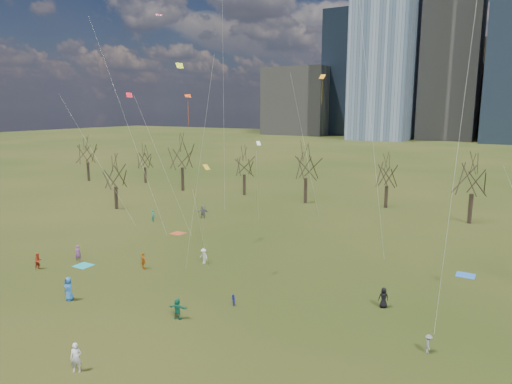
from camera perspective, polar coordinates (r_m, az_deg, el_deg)
The scene contains 19 objects.
ground at distance 36.89m, azimuth -9.61°, elevation -13.80°, with size 500.00×500.00×0.00m, color black.
downtown_skyline at distance 238.78m, azimuth 24.88°, elevation 15.41°, with size 212.50×78.00×118.00m.
bare_tree_row at distance 67.21m, azimuth 10.72°, elevation 2.70°, with size 113.04×29.80×9.50m.
blanket_teal at distance 47.72m, azimuth -20.77°, elevation -8.60°, with size 1.60×1.50×0.03m, color teal.
blanket_navy at distance 46.42m, azimuth 24.72°, elevation -9.43°, with size 1.60×1.50×0.03m, color blue.
blanket_crimson at distance 56.38m, azimuth -9.73°, elevation -5.12°, with size 1.60×1.50×0.03m, color #B44624.
person_0 at distance 39.79m, azimuth -22.37°, elevation -11.12°, with size 0.94×0.61×1.93m, color #2966B4.
person_1 at distance 29.90m, azimuth -21.58°, elevation -18.69°, with size 0.65×0.42×1.77m, color silver.
person_2 at distance 48.19m, azimuth -25.56°, elevation -7.79°, with size 0.78×0.61×1.61m, color #AA2E18.
person_3 at distance 31.87m, azimuth 20.76°, elevation -17.30°, with size 0.77×0.44×1.19m, color slate.
person_4 at distance 44.84m, azimuth -13.91°, elevation -8.37°, with size 0.95×0.39×1.62m, color orange.
person_5 at distance 34.47m, azimuth -9.78°, elevation -14.18°, with size 1.47×0.47×1.58m, color #186F4E.
person_6 at distance 37.04m, azimuth 15.65°, elevation -12.61°, with size 0.78×0.51×1.59m, color black.
person_7 at distance 48.95m, azimuth -21.38°, elevation -7.14°, with size 0.61×0.40×1.68m, color #8F4789.
person_8 at distance 36.21m, azimuth -2.90°, elevation -13.34°, with size 0.45×0.35×0.92m, color #272AAC.
person_9 at distance 45.39m, azimuth -6.56°, elevation -7.95°, with size 0.98×0.56×1.52m, color silver.
person_11 at distance 63.19m, azimuth -6.65°, elevation -2.47°, with size 1.70×0.54×1.83m, color slate.
person_13 at distance 62.40m, azimuth -12.71°, elevation -2.93°, with size 0.60×0.39×1.63m, color #1C7F6D.
kites_airborne at distance 41.04m, azimuth 10.10°, elevation 9.54°, with size 51.62×31.86×35.54m.
Camera 1 is at (21.67, -25.72, 15.16)m, focal length 32.00 mm.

